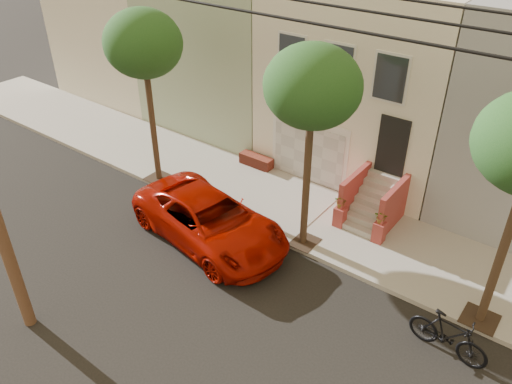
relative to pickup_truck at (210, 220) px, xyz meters
The scene contains 7 objects.
ground 2.90m from the pickup_truck, 56.91° to the right, with size 90.00×90.00×0.00m, color black.
sidewalk 3.44m from the pickup_truck, 63.06° to the left, with size 40.00×3.70×0.15m, color #9C9A8E.
house_row 9.42m from the pickup_truck, 80.19° to the left, with size 33.10×11.70×7.00m.
tree_left 6.18m from the pickup_truck, 158.61° to the left, with size 2.70×2.57×6.30m.
tree_mid 5.37m from the pickup_truck, 31.62° to the left, with size 2.70×2.57×6.30m.
pickup_truck is the anchor object (origin of this frame).
motorcycle 7.63m from the pickup_truck, ahead, with size 0.57×2.00×1.20m, color black.
Camera 1 is at (7.46, -7.19, 10.14)m, focal length 35.64 mm.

